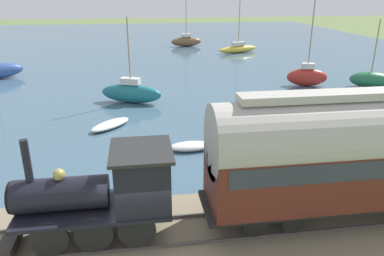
{
  "coord_description": "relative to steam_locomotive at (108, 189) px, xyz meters",
  "views": [
    {
      "loc": [
        -10.1,
        -0.09,
        7.86
      ],
      "look_at": [
        7.14,
        -2.65,
        1.34
      ],
      "focal_mm": 35.0,
      "sensor_mm": 36.0,
      "label": 1
    }
  ],
  "objects": [
    {
      "name": "steam_locomotive",
      "position": [
        0.0,
        0.0,
        0.0
      ],
      "size": [
        2.09,
        5.18,
        3.38
      ],
      "color": "black",
      "rests_on": "rail_embankment"
    },
    {
      "name": "sailboat_green",
      "position": [
        18.07,
        -20.44,
        -1.46
      ],
      "size": [
        2.64,
        3.67,
        5.55
      ],
      "rotation": [
        0.0,
        0.0,
        -0.36
      ],
      "color": "#236B42",
      "rests_on": "harbor_water"
    },
    {
      "name": "ground_plane",
      "position": [
        -0.14,
        -0.97,
        -2.15
      ],
      "size": [
        200.0,
        200.0,
        0.0
      ],
      "primitive_type": "plane",
      "color": "#607542"
    },
    {
      "name": "rowboat_far_out",
      "position": [
        11.35,
        0.69,
        -1.95
      ],
      "size": [
        2.82,
        2.74,
        0.38
      ],
      "rotation": [
        0.0,
        0.0,
        0.82
      ],
      "color": "silver",
      "rests_on": "harbor_water"
    },
    {
      "name": "sailboat_brown",
      "position": [
        43.98,
        -8.29,
        -1.38
      ],
      "size": [
        1.52,
        4.42,
        9.42
      ],
      "rotation": [
        0.0,
        0.0,
        0.05
      ],
      "color": "brown",
      "rests_on": "harbor_water"
    },
    {
      "name": "harbor_water",
      "position": [
        42.61,
        -0.97,
        -2.15
      ],
      "size": [
        80.0,
        80.0,
        0.01
      ],
      "color": "#426075",
      "rests_on": "ground"
    },
    {
      "name": "passenger_coach",
      "position": [
        -0.0,
        -7.99,
        0.77
      ],
      "size": [
        2.39,
        10.06,
        4.41
      ],
      "color": "black",
      "rests_on": "rail_embankment"
    },
    {
      "name": "sailboat_red",
      "position": [
        19.35,
        -15.37,
        -1.31
      ],
      "size": [
        1.93,
        3.56,
        7.5
      ],
      "rotation": [
        0.0,
        0.0,
        -0.24
      ],
      "color": "#B72D23",
      "rests_on": "harbor_water"
    },
    {
      "name": "rail_embankment",
      "position": [
        -0.0,
        -0.97,
        -1.95
      ],
      "size": [
        4.63,
        56.0,
        0.52
      ],
      "color": "#84755B",
      "rests_on": "ground"
    },
    {
      "name": "sailboat_yellow",
      "position": [
        37.34,
        -14.18,
        -1.59
      ],
      "size": [
        3.22,
        5.91,
        7.69
      ],
      "rotation": [
        0.0,
        0.0,
        0.37
      ],
      "color": "gold",
      "rests_on": "harbor_water"
    },
    {
      "name": "sailboat_teal",
      "position": [
        16.43,
        -0.56,
        -1.38
      ],
      "size": [
        2.7,
        4.64,
        6.07
      ],
      "rotation": [
        0.0,
        0.0,
        -0.38
      ],
      "color": "#1E707A",
      "rests_on": "harbor_water"
    },
    {
      "name": "rowboat_off_pier",
      "position": [
        7.35,
        -3.61,
        -1.94
      ],
      "size": [
        1.12,
        2.27,
        0.41
      ],
      "rotation": [
        0.0,
        0.0,
        0.04
      ],
      "color": "silver",
      "rests_on": "harbor_water"
    }
  ]
}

